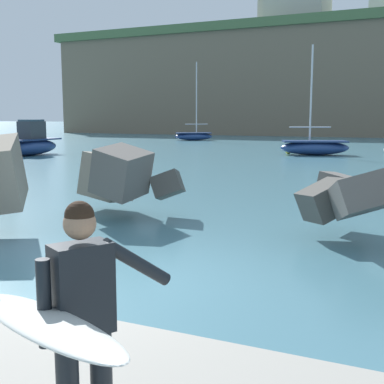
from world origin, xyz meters
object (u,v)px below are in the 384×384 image
(boat_mid_centre, at_px, (194,135))
(mooring_buoy_inner, at_px, (288,151))
(boat_mid_left, at_px, (29,144))
(station_building_east, at_px, (298,9))
(surfer_with_board, at_px, (69,318))
(station_building_west, at_px, (371,27))
(boat_near_right, at_px, (314,147))
(station_building_annex, at_px, (281,20))

(boat_mid_centre, xyz_separation_m, mooring_buoy_inner, (14.16, -15.52, -0.31))
(boat_mid_left, height_order, station_building_east, station_building_east)
(surfer_with_board, relative_size, boat_mid_centre, 0.24)
(surfer_with_board, xyz_separation_m, mooring_buoy_inner, (-6.48, 31.87, -1.06))
(mooring_buoy_inner, height_order, station_building_west, station_building_west)
(surfer_with_board, relative_size, station_building_east, 0.24)
(boat_near_right, bearing_deg, station_building_west, 92.75)
(mooring_buoy_inner, height_order, station_building_annex, station_building_annex)
(boat_mid_left, relative_size, station_building_annex, 0.62)
(boat_near_right, xyz_separation_m, station_building_west, (-2.84, 59.23, 16.97))
(mooring_buoy_inner, xyz_separation_m, station_building_east, (-8.82, 39.20, 17.28))
(station_building_annex, bearing_deg, boat_mid_centre, -89.24)
(surfer_with_board, distance_m, boat_mid_left, 31.99)
(surfer_with_board, xyz_separation_m, station_building_annex, (-21.12, 83.69, 17.15))
(mooring_buoy_inner, bearing_deg, station_building_annex, 105.78)
(boat_near_right, distance_m, station_building_annex, 57.48)
(boat_mid_centre, bearing_deg, station_building_annex, 90.76)
(boat_mid_left, xyz_separation_m, station_building_annex, (0.58, 60.20, 17.68))
(boat_mid_centre, height_order, station_building_east, station_building_east)
(boat_mid_left, bearing_deg, station_building_west, 78.10)
(station_building_east, distance_m, station_building_annex, 13.93)
(boat_mid_centre, height_order, station_building_annex, station_building_annex)
(boat_mid_centre, distance_m, station_building_west, 48.46)
(station_building_west, bearing_deg, boat_near_right, -87.25)
(boat_mid_centre, relative_size, station_building_west, 1.26)
(surfer_with_board, bearing_deg, boat_near_right, 98.41)
(station_building_east, bearing_deg, station_building_annex, 114.78)
(surfer_with_board, bearing_deg, boat_mid_left, 132.73)
(boat_near_right, height_order, boat_mid_left, boat_near_right)
(boat_near_right, relative_size, boat_mid_left, 1.45)
(station_building_west, bearing_deg, boat_mid_centre, -106.82)
(mooring_buoy_inner, bearing_deg, boat_mid_left, -151.18)
(boat_mid_centre, bearing_deg, boat_mid_left, -92.54)
(surfer_with_board, height_order, station_building_annex, station_building_annex)
(station_building_east, bearing_deg, surfer_with_board, -77.85)
(boat_mid_left, bearing_deg, station_building_east, 82.34)
(station_building_west, xyz_separation_m, station_building_east, (-7.79, -19.76, -0.02))
(boat_mid_left, bearing_deg, surfer_with_board, -47.27)
(surfer_with_board, height_order, boat_mid_centre, boat_mid_centre)
(boat_near_right, relative_size, station_building_west, 1.09)
(surfer_with_board, distance_m, boat_near_right, 31.95)
(surfer_with_board, bearing_deg, station_building_west, 94.73)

